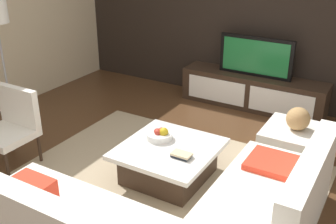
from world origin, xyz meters
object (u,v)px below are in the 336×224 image
(ottoman, at_px, (294,145))
(fruit_bowl, at_px, (160,135))
(coffee_table, at_px, (169,161))
(book_stack, at_px, (181,155))
(media_console, at_px, (252,91))
(television, at_px, (256,57))
(accent_chair_near, at_px, (12,123))
(decorative_ball, at_px, (298,119))

(ottoman, relative_size, fruit_bowl, 2.50)
(ottoman, bearing_deg, fruit_bowl, -142.42)
(coffee_table, height_order, ottoman, ottoman)
(fruit_bowl, distance_m, book_stack, 0.45)
(media_console, height_order, television, television)
(coffee_table, xyz_separation_m, accent_chair_near, (-1.69, -0.59, 0.29))
(decorative_ball, height_order, book_stack, decorative_ball)
(accent_chair_near, distance_m, fruit_bowl, 1.67)
(television, distance_m, book_stack, 2.45)
(television, bearing_deg, fruit_bowl, -97.12)
(fruit_bowl, distance_m, decorative_ball, 1.55)
(media_console, height_order, decorative_ball, decorative_ball)
(accent_chair_near, relative_size, ottoman, 1.24)
(television, relative_size, decorative_ball, 4.12)
(television, xyz_separation_m, book_stack, (0.11, -2.41, -0.38))
(ottoman, bearing_deg, media_console, 127.38)
(book_stack, bearing_deg, media_console, 92.70)
(accent_chair_near, bearing_deg, decorative_ball, 36.27)
(ottoman, bearing_deg, decorative_ball, 0.00)
(accent_chair_near, relative_size, fruit_bowl, 3.11)
(television, relative_size, book_stack, 5.47)
(coffee_table, xyz_separation_m, decorative_ball, (1.05, 1.05, 0.33))
(accent_chair_near, bearing_deg, television, 63.67)
(ottoman, xyz_separation_m, decorative_ball, (0.00, 0.00, 0.33))
(media_console, bearing_deg, decorative_ball, -52.62)
(accent_chair_near, height_order, fruit_bowl, accent_chair_near)
(decorative_ball, bearing_deg, fruit_bowl, -142.42)
(decorative_ball, bearing_deg, coffee_table, -135.20)
(television, bearing_deg, accent_chair_near, -121.83)
(coffee_table, distance_m, book_stack, 0.32)
(media_console, bearing_deg, ottoman, -52.62)
(media_console, height_order, book_stack, media_console)
(media_console, relative_size, coffee_table, 2.13)
(media_console, bearing_deg, coffee_table, -92.49)
(media_console, xyz_separation_m, fruit_bowl, (-0.27, -2.19, 0.18))
(media_console, xyz_separation_m, book_stack, (0.11, -2.41, 0.15))
(accent_chair_near, height_order, book_stack, accent_chair_near)
(coffee_table, xyz_separation_m, ottoman, (1.05, 1.05, -0.00))
(media_console, distance_m, decorative_ball, 1.60)
(television, height_order, book_stack, television)
(media_console, xyz_separation_m, accent_chair_near, (-1.79, -2.88, 0.24))
(coffee_table, bearing_deg, decorative_ball, 44.80)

